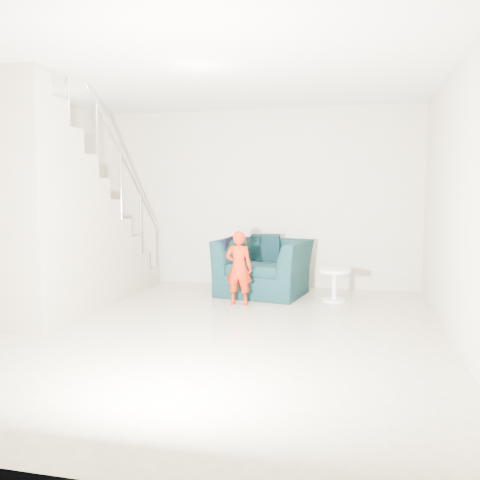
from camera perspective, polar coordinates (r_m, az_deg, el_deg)
name	(u,v)px	position (r m, az deg, el deg)	size (l,w,h in m)	color
floor	(200,331)	(5.38, -4.57, -10.20)	(5.50, 5.50, 0.00)	gray
ceiling	(198,65)	(5.33, -4.79, 18.99)	(5.50, 5.50, 0.00)	silver
back_wall	(254,198)	(7.85, 1.54, 4.70)	(5.00, 5.00, 0.00)	#B6A794
front_wall	(26,211)	(2.70, -22.95, 2.98)	(5.00, 5.00, 0.00)	#B6A794
right_wall	(463,203)	(5.01, 23.71, 3.86)	(5.50, 5.50, 0.00)	#B6A794
armchair	(263,267)	(7.19, 2.64, -3.06)	(1.20, 1.04, 0.78)	black
toddler	(239,268)	(6.51, -0.14, -3.15)	(0.35, 0.23, 0.96)	#9F0C05
side_table	(334,279)	(6.86, 10.54, -4.38)	(0.44, 0.44, 0.44)	white
staircase	(56,233)	(6.57, -19.93, 0.73)	(1.02, 3.03, 3.62)	#ADA089
cushion	(266,248)	(7.43, 2.91, -0.93)	(0.42, 0.12, 0.40)	black
throw	(229,260)	(7.21, -1.28, -2.23)	(0.06, 0.56, 0.63)	black
phone	(248,241)	(6.43, 0.88, -0.08)	(0.02, 0.05, 0.10)	black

